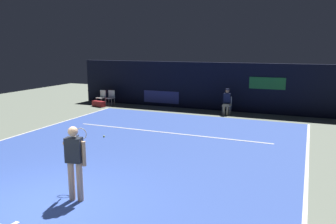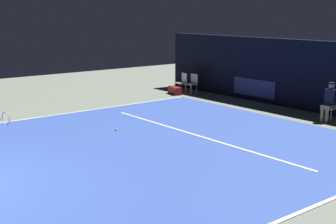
# 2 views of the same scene
# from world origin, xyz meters

# --- Properties ---
(ground_plane) EXTENTS (31.70, 31.70, 0.00)m
(ground_plane) POSITION_xyz_m (0.00, 4.89, 0.00)
(ground_plane) COLOR gray
(court_surface) EXTENTS (10.61, 11.77, 0.01)m
(court_surface) POSITION_xyz_m (0.00, 4.89, 0.01)
(court_surface) COLOR #3856B2
(court_surface) RESTS_ON ground
(line_sideline_left) EXTENTS (0.10, 11.77, 0.01)m
(line_sideline_left) POSITION_xyz_m (5.26, 4.89, 0.01)
(line_sideline_left) COLOR white
(line_sideline_left) RESTS_ON court_surface
(line_sideline_right) EXTENTS (0.10, 11.77, 0.01)m
(line_sideline_right) POSITION_xyz_m (-5.26, 4.89, 0.01)
(line_sideline_right) COLOR white
(line_sideline_right) RESTS_ON court_surface
(line_service) EXTENTS (8.28, 0.10, 0.01)m
(line_service) POSITION_xyz_m (0.00, 6.95, 0.01)
(line_service) COLOR white
(line_service) RESTS_ON court_surface
(back_wall) EXTENTS (15.80, 0.33, 2.60)m
(back_wall) POSITION_xyz_m (-0.00, 12.69, 1.30)
(back_wall) COLOR black
(back_wall) RESTS_ON ground
(tennis_player) EXTENTS (0.77, 0.93, 1.73)m
(tennis_player) POSITION_xyz_m (0.46, 0.57, 0.99)
(tennis_player) COLOR #DBAD89
(tennis_player) RESTS_ON ground
(line_judge_on_chair) EXTENTS (0.45, 0.54, 1.32)m
(line_judge_on_chair) POSITION_xyz_m (1.31, 11.66, 0.69)
(line_judge_on_chair) COLOR white
(line_judge_on_chair) RESTS_ON ground
(courtside_chair_near) EXTENTS (0.49, 0.47, 0.88)m
(courtside_chair_near) POSITION_xyz_m (-6.23, 11.58, 0.50)
(courtside_chair_near) COLOR white
(courtside_chair_near) RESTS_ON ground
(courtside_chair_far) EXTENTS (0.46, 0.44, 0.88)m
(courtside_chair_far) POSITION_xyz_m (-5.70, 11.73, 0.50)
(courtside_chair_far) COLOR white
(courtside_chair_far) RESTS_ON ground
(tennis_ball) EXTENTS (0.07, 0.07, 0.07)m
(tennis_ball) POSITION_xyz_m (-1.99, 5.37, 0.05)
(tennis_ball) COLOR #CCE033
(tennis_ball) RESTS_ON court_surface
(equipment_bag) EXTENTS (0.89, 0.53, 0.32)m
(equipment_bag) POSITION_xyz_m (-6.09, 11.05, 0.16)
(equipment_bag) COLOR maroon
(equipment_bag) RESTS_ON ground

